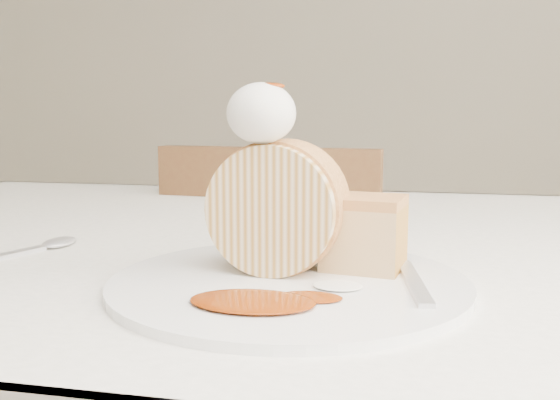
# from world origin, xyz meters

# --- Properties ---
(table) EXTENTS (1.40, 0.90, 0.75)m
(table) POSITION_xyz_m (0.00, 0.20, 0.66)
(table) COLOR white
(table) RESTS_ON ground
(chair_far) EXTENTS (0.42, 0.42, 0.84)m
(chair_far) POSITION_xyz_m (-0.08, 0.61, 0.48)
(chair_far) COLOR brown
(chair_far) RESTS_ON ground
(plate) EXTENTS (0.35, 0.35, 0.01)m
(plate) POSITION_xyz_m (0.06, -0.02, 0.75)
(plate) COLOR white
(plate) RESTS_ON table
(roulade_slice) EXTENTS (0.12, 0.07, 0.11)m
(roulade_slice) POSITION_xyz_m (0.04, 0.00, 0.81)
(roulade_slice) COLOR #D0B890
(roulade_slice) RESTS_ON plate
(cake_chunk) EXTENTS (0.08, 0.07, 0.06)m
(cake_chunk) POSITION_xyz_m (0.12, 0.03, 0.79)
(cake_chunk) COLOR tan
(cake_chunk) RESTS_ON plate
(whipped_cream) EXTENTS (0.06, 0.06, 0.05)m
(whipped_cream) POSITION_xyz_m (0.03, -0.01, 0.90)
(whipped_cream) COLOR silver
(whipped_cream) RESTS_ON roulade_slice
(caramel_drizzle) EXTENTS (0.03, 0.02, 0.01)m
(caramel_drizzle) POSITION_xyz_m (0.04, -0.01, 0.93)
(caramel_drizzle) COLOR #7A2805
(caramel_drizzle) RESTS_ON whipped_cream
(caramel_pool) EXTENTS (0.10, 0.08, 0.00)m
(caramel_pool) POSITION_xyz_m (0.04, -0.10, 0.76)
(caramel_pool) COLOR #7A2805
(caramel_pool) RESTS_ON plate
(fork) EXTENTS (0.05, 0.18, 0.00)m
(fork) POSITION_xyz_m (0.16, -0.02, 0.76)
(fork) COLOR silver
(fork) RESTS_ON plate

